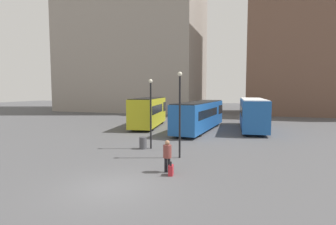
{
  "coord_description": "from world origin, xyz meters",
  "views": [
    {
      "loc": [
        5.61,
        -9.67,
        4.14
      ],
      "look_at": [
        -1.86,
        13.56,
        2.11
      ],
      "focal_mm": 28.0,
      "sensor_mm": 36.0,
      "label": 1
    }
  ],
  "objects_px": {
    "traveler": "(167,153)",
    "lamp_post_0": "(180,107)",
    "suitcase": "(171,170)",
    "trash_bin": "(143,143)",
    "bus_2": "(253,113)",
    "bus_0": "(149,111)",
    "lamp_post_1": "(151,107)",
    "bus_1": "(200,115)"
  },
  "relations": [
    {
      "from": "bus_0",
      "to": "suitcase",
      "type": "xyz_separation_m",
      "value": [
        7.61,
        -15.92,
        -1.54
      ]
    },
    {
      "from": "bus_1",
      "to": "bus_2",
      "type": "xyz_separation_m",
      "value": [
        5.26,
        2.3,
        0.15
      ]
    },
    {
      "from": "trash_bin",
      "to": "lamp_post_1",
      "type": "bearing_deg",
      "value": 24.38
    },
    {
      "from": "bus_0",
      "to": "suitcase",
      "type": "bearing_deg",
      "value": -163.33
    },
    {
      "from": "bus_0",
      "to": "suitcase",
      "type": "relative_size",
      "value": 12.71
    },
    {
      "from": "bus_2",
      "to": "trash_bin",
      "type": "bearing_deg",
      "value": 145.38
    },
    {
      "from": "bus_2",
      "to": "trash_bin",
      "type": "height_order",
      "value": "bus_2"
    },
    {
      "from": "suitcase",
      "to": "lamp_post_0",
      "type": "height_order",
      "value": "lamp_post_0"
    },
    {
      "from": "bus_2",
      "to": "traveler",
      "type": "distance_m",
      "value": 17.52
    },
    {
      "from": "bus_1",
      "to": "traveler",
      "type": "relative_size",
      "value": 7.24
    },
    {
      "from": "bus_1",
      "to": "suitcase",
      "type": "relative_size",
      "value": 16.34
    },
    {
      "from": "bus_2",
      "to": "lamp_post_0",
      "type": "xyz_separation_m",
      "value": [
        -4.27,
        -14.05,
        1.35
      ]
    },
    {
      "from": "bus_2",
      "to": "traveler",
      "type": "height_order",
      "value": "bus_2"
    },
    {
      "from": "bus_0",
      "to": "lamp_post_0",
      "type": "bearing_deg",
      "value": -159.28
    },
    {
      "from": "bus_0",
      "to": "trash_bin",
      "type": "xyz_separation_m",
      "value": [
        3.97,
        -10.91,
        -1.37
      ]
    },
    {
      "from": "bus_1",
      "to": "lamp_post_1",
      "type": "relative_size",
      "value": 2.41
    },
    {
      "from": "trash_bin",
      "to": "bus_0",
      "type": "bearing_deg",
      "value": 109.98
    },
    {
      "from": "bus_0",
      "to": "traveler",
      "type": "height_order",
      "value": "bus_0"
    },
    {
      "from": "lamp_post_1",
      "to": "bus_0",
      "type": "bearing_deg",
      "value": 112.79
    },
    {
      "from": "lamp_post_0",
      "to": "lamp_post_1",
      "type": "relative_size",
      "value": 1.07
    },
    {
      "from": "lamp_post_0",
      "to": "trash_bin",
      "type": "height_order",
      "value": "lamp_post_0"
    },
    {
      "from": "bus_2",
      "to": "lamp_post_0",
      "type": "distance_m",
      "value": 14.75
    },
    {
      "from": "suitcase",
      "to": "trash_bin",
      "type": "distance_m",
      "value": 6.2
    },
    {
      "from": "suitcase",
      "to": "lamp_post_0",
      "type": "xyz_separation_m",
      "value": [
        -0.48,
        3.37,
        2.88
      ]
    },
    {
      "from": "lamp_post_0",
      "to": "traveler",
      "type": "bearing_deg",
      "value": -86.85
    },
    {
      "from": "bus_0",
      "to": "suitcase",
      "type": "height_order",
      "value": "bus_0"
    },
    {
      "from": "lamp_post_0",
      "to": "bus_0",
      "type": "bearing_deg",
      "value": 119.6
    },
    {
      "from": "traveler",
      "to": "lamp_post_0",
      "type": "bearing_deg",
      "value": -5.83
    },
    {
      "from": "bus_1",
      "to": "traveler",
      "type": "xyz_separation_m",
      "value": [
        1.15,
        -14.71,
        -0.66
      ]
    },
    {
      "from": "traveler",
      "to": "suitcase",
      "type": "xyz_separation_m",
      "value": [
        0.32,
        -0.41,
        -0.72
      ]
    },
    {
      "from": "lamp_post_0",
      "to": "lamp_post_1",
      "type": "bearing_deg",
      "value": 144.69
    },
    {
      "from": "bus_0",
      "to": "lamp_post_0",
      "type": "height_order",
      "value": "lamp_post_0"
    },
    {
      "from": "suitcase",
      "to": "lamp_post_0",
      "type": "bearing_deg",
      "value": -0.87
    },
    {
      "from": "lamp_post_1",
      "to": "bus_2",
      "type": "bearing_deg",
      "value": 60.4
    },
    {
      "from": "traveler",
      "to": "trash_bin",
      "type": "distance_m",
      "value": 5.71
    },
    {
      "from": "lamp_post_1",
      "to": "trash_bin",
      "type": "relative_size",
      "value": 5.83
    },
    {
      "from": "suitcase",
      "to": "trash_bin",
      "type": "bearing_deg",
      "value": 27.04
    },
    {
      "from": "suitcase",
      "to": "bus_0",
      "type": "bearing_deg",
      "value": 16.56
    },
    {
      "from": "traveler",
      "to": "lamp_post_1",
      "type": "distance_m",
      "value": 5.93
    },
    {
      "from": "bus_0",
      "to": "trash_bin",
      "type": "relative_size",
      "value": 10.94
    },
    {
      "from": "lamp_post_1",
      "to": "trash_bin",
      "type": "distance_m",
      "value": 2.6
    },
    {
      "from": "trash_bin",
      "to": "bus_2",
      "type": "bearing_deg",
      "value": 59.07
    }
  ]
}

